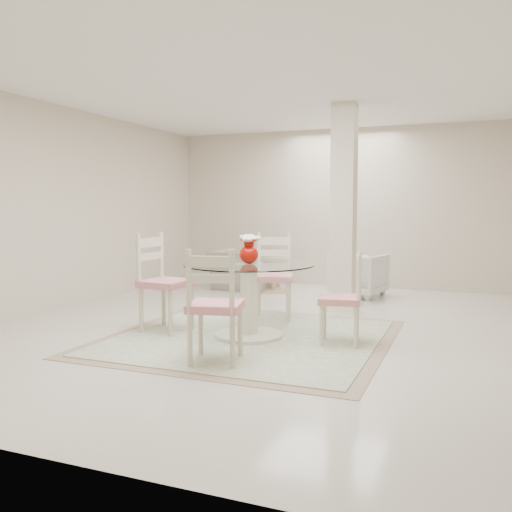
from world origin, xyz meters
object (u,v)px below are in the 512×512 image
at_px(column, 344,209).
at_px(dining_table, 249,300).
at_px(side_table, 274,276).
at_px(red_vase, 249,249).
at_px(dining_chair_north, 273,270).
at_px(recliner_taupe, 244,270).
at_px(dining_chair_south, 214,298).
at_px(dining_chair_east, 347,292).
at_px(armchair_white, 359,275).
at_px(dining_chair_west, 161,275).

relative_size(column, dining_table, 1.98).
relative_size(column, side_table, 4.89).
distance_m(red_vase, dining_chair_north, 1.08).
distance_m(recliner_taupe, side_table, 0.58).
xyz_separation_m(recliner_taupe, side_table, (0.56, -0.10, -0.07)).
bearing_deg(recliner_taupe, dining_chair_south, 112.61).
bearing_deg(column, dining_chair_east, -76.21).
xyz_separation_m(red_vase, armchair_white, (0.56, 3.09, -0.60)).
xyz_separation_m(dining_table, armchair_white, (0.56, 3.09, -0.07)).
xyz_separation_m(dining_chair_east, dining_chair_south, (-0.92, -1.10, 0.06)).
distance_m(dining_chair_west, side_table, 3.12).
relative_size(dining_chair_north, recliner_taupe, 1.16).
distance_m(dining_chair_south, side_table, 4.15).
distance_m(column, dining_chair_south, 3.01).
bearing_deg(dining_table, red_vase, -18.43).
bearing_deg(dining_chair_east, armchair_white, 179.26).
bearing_deg(red_vase, column, 72.78).
bearing_deg(dining_table, dining_chair_west, -176.39).
distance_m(red_vase, armchair_white, 3.20).
xyz_separation_m(red_vase, dining_chair_west, (-1.03, -0.06, -0.31)).
height_order(dining_chair_east, dining_chair_north, dining_chair_north).
relative_size(dining_chair_west, side_table, 2.18).
distance_m(dining_chair_north, dining_chair_west, 1.43).
relative_size(red_vase, dining_chair_north, 0.26).
xyz_separation_m(dining_table, dining_chair_west, (-1.02, -0.06, 0.23)).
relative_size(red_vase, recliner_taupe, 0.30).
height_order(dining_table, side_table, dining_table).
bearing_deg(dining_table, recliner_taupe, 113.70).
relative_size(dining_chair_east, dining_chair_west, 0.85).
bearing_deg(recliner_taupe, dining_chair_east, 131.31).
relative_size(column, dining_chair_east, 2.66).
bearing_deg(dining_chair_south, side_table, -90.66).
bearing_deg(side_table, dining_chair_north, -70.42).
relative_size(dining_table, dining_chair_south, 1.21).
xyz_separation_m(column, dining_chair_north, (-0.67, -0.84, -0.74)).
distance_m(dining_chair_east, dining_chair_west, 2.04).
distance_m(dining_chair_south, armchair_white, 4.15).
xyz_separation_m(column, dining_chair_east, (0.44, -1.77, -0.82)).
bearing_deg(recliner_taupe, side_table, 173.29).
bearing_deg(dining_chair_west, dining_chair_south, -124.10).
bearing_deg(dining_table, side_table, 104.95).
relative_size(dining_chair_west, dining_chair_south, 1.07).
relative_size(recliner_taupe, side_table, 1.81).
relative_size(column, dining_chair_west, 2.25).
distance_m(dining_chair_north, side_table, 2.15).
relative_size(red_vase, dining_chair_south, 0.27).
bearing_deg(dining_chair_north, dining_chair_south, -101.13).
bearing_deg(dining_chair_east, recliner_taupe, -151.19).
height_order(column, dining_chair_east, column).
bearing_deg(side_table, dining_table, -75.05).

